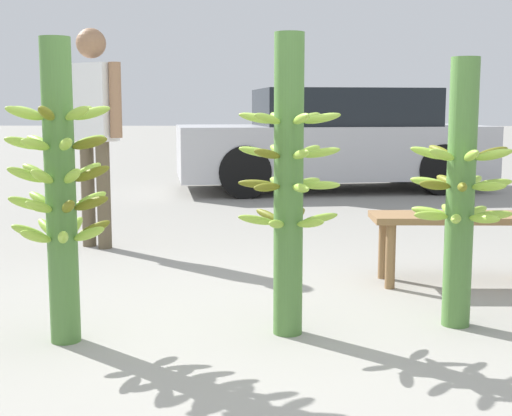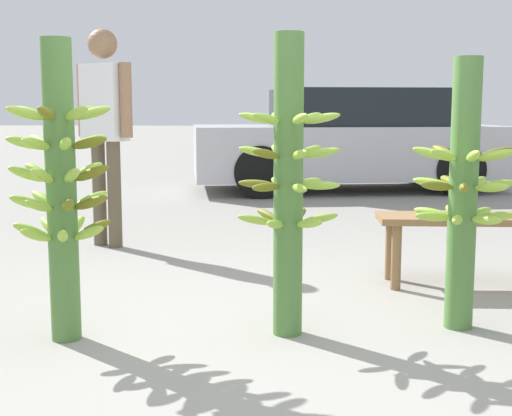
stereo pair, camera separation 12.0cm
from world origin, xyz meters
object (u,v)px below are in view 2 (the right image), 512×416
vendor_person (105,116)px  parked_car (350,141)px  banana_stalk_left (61,186)px  banana_stalk_center (288,184)px  market_bench (465,228)px  banana_stalk_right (463,193)px

vendor_person → parked_car: (2.12, 4.05, -0.37)m
banana_stalk_left → banana_stalk_center: 1.05m
market_bench → vendor_person: bearing=155.5°
banana_stalk_center → market_bench: bearing=44.3°
market_bench → banana_stalk_right: bearing=-104.9°
banana_stalk_center → banana_stalk_right: bearing=10.7°
banana_stalk_right → market_bench: (0.21, 0.86, -0.32)m
banana_stalk_left → market_bench: size_ratio=1.32×
banana_stalk_right → market_bench: bearing=76.5°
parked_car → banana_stalk_center: bearing=163.9°
banana_stalk_right → vendor_person: size_ratio=0.79×
banana_stalk_right → parked_car: (-0.19, 5.98, -0.03)m
banana_stalk_center → banana_stalk_left: bearing=-171.5°
parked_car → banana_stalk_right: bearing=171.7°
banana_stalk_left → vendor_person: (-0.43, 2.25, 0.29)m
banana_stalk_center → market_bench: 1.51m
banana_stalk_center → banana_stalk_right: banana_stalk_center is taller
market_bench → parked_car: 5.14m
market_bench → parked_car: (-0.40, 5.12, 0.29)m
banana_stalk_right → banana_stalk_left: bearing=-170.5°
vendor_person → banana_stalk_right: bearing=170.8°
banana_stalk_center → banana_stalk_right: size_ratio=1.08×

